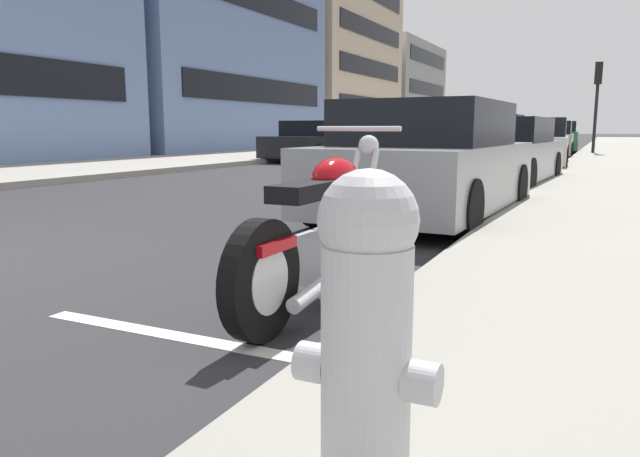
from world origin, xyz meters
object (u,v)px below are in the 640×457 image
fire_hydrant (366,340)px  car_opposite_curb (317,141)px  parked_car_second_in_row (547,140)px  traffic_signal_near_corner (598,87)px  parked_car_near_corner (428,163)px  parked_car_at_intersection (498,153)px  parked_car_behind_motorcycle (534,145)px  crossing_truck (516,132)px  parked_car_mid_block (555,138)px  parked_motorcycle (325,237)px

fire_hydrant → car_opposite_curb: bearing=26.1°
parked_car_second_in_row → traffic_signal_near_corner: traffic_signal_near_corner is taller
parked_car_near_corner → parked_car_at_intersection: size_ratio=0.91×
parked_car_second_in_row → fire_hydrant: bearing=-177.9°
parked_car_behind_motorcycle → crossing_truck: 20.38m
parked_car_behind_motorcycle → parked_car_mid_block: (11.46, 0.30, 0.04)m
parked_motorcycle → parked_car_near_corner: size_ratio=0.52×
parked_car_near_corner → crossing_truck: bearing=8.3°
parked_car_mid_block → car_opposite_curb: bearing=143.3°
parked_car_at_intersection → crossing_truck: 26.29m
parked_motorcycle → traffic_signal_near_corner: traffic_signal_near_corner is taller
parked_car_at_intersection → traffic_signal_near_corner: traffic_signal_near_corner is taller
parked_car_behind_motorcycle → crossing_truck: bearing=6.0°
parked_car_behind_motorcycle → fire_hydrant: 16.87m
parked_car_at_intersection → crossing_truck: bearing=10.6°
parked_car_mid_block → traffic_signal_near_corner: traffic_signal_near_corner is taller
car_opposite_curb → parked_car_near_corner: bearing=34.4°
parked_motorcycle → parked_car_second_in_row: bearing=2.1°
parked_car_near_corner → parked_car_mid_block: 22.25m
car_opposite_curb → traffic_signal_near_corner: size_ratio=1.34×
crossing_truck → car_opposite_curb: size_ratio=1.09×
parked_motorcycle → traffic_signal_near_corner: size_ratio=0.60×
parked_car_mid_block → fire_hydrant: parked_car_mid_block is taller
parked_car_at_intersection → crossing_truck: (26.10, 3.14, 0.27)m
car_opposite_curb → crossing_truck: bearing=171.0°
parked_car_near_corner → traffic_signal_near_corner: traffic_signal_near_corner is taller
parked_car_at_intersection → parked_car_behind_motorcycle: (5.97, -0.03, 0.02)m
parked_car_mid_block → car_opposite_curb: (-10.72, 6.90, -0.03)m
parked_car_mid_block → parked_car_at_intersection: bearing=177.0°
parked_motorcycle → parked_car_behind_motorcycle: bearing=2.0°
parked_car_mid_block → car_opposite_curb: parked_car_mid_block is taller
car_opposite_curb → fire_hydrant: (-17.55, -8.61, -0.05)m
parked_car_at_intersection → parked_car_second_in_row: (12.14, 0.16, 0.02)m
car_opposite_curb → parked_car_second_in_row: bearing=130.5°
parked_car_at_intersection → parked_car_mid_block: bearing=4.7°
parked_car_second_in_row → parked_car_mid_block: 5.29m
parked_car_mid_block → traffic_signal_near_corner: (-2.96, -1.67, 2.02)m
traffic_signal_near_corner → parked_motorcycle: bearing=177.4°
car_opposite_curb → traffic_signal_near_corner: bearing=135.0°
parked_motorcycle → car_opposite_curb: (15.47, 7.53, 0.22)m
parked_motorcycle → fire_hydrant: 2.35m
parked_car_at_intersection → fire_hydrant: size_ratio=5.13×
parked_car_at_intersection → car_opposite_curb: bearing=50.7°
parked_car_at_intersection → parked_car_mid_block: size_ratio=1.01×
parked_motorcycle → parked_car_at_intersection: (8.76, 0.36, 0.20)m
parked_motorcycle → parked_car_near_corner: (3.94, 0.43, 0.25)m
parked_car_mid_block → traffic_signal_near_corner: size_ratio=1.26×
crossing_truck → fire_hydrant: 37.23m
parked_car_behind_motorcycle → car_opposite_curb: size_ratio=0.96×
crossing_truck → parked_car_near_corner: bearing=101.3°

